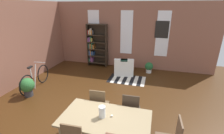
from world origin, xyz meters
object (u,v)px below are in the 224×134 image
at_px(bookshelf_tall, 96,45).
at_px(bicycle_second, 35,79).
at_px(potted_plant_by_shelf, 27,86).
at_px(dining_chair_far_left, 99,104).
at_px(armchair_white, 124,68).
at_px(dining_table, 105,121).
at_px(potted_plant_corner, 149,67).
at_px(vase_on_table, 102,112).
at_px(dining_chair_far_right, 131,110).

xyz_separation_m(bookshelf_tall, bicycle_second, (-1.26, -2.82, -0.65)).
height_order(bicycle_second, potted_plant_by_shelf, bicycle_second).
bearing_deg(bicycle_second, dining_chair_far_left, -21.71).
height_order(dining_chair_far_left, armchair_white, dining_chair_far_left).
bearing_deg(bicycle_second, dining_table, -29.65).
height_order(armchair_white, potted_plant_by_shelf, armchair_white).
xyz_separation_m(bookshelf_tall, potted_plant_corner, (2.57, -0.29, -0.74)).
xyz_separation_m(dining_chair_far_left, bookshelf_tall, (-1.58, 3.95, 0.49)).
bearing_deg(bicycle_second, bookshelf_tall, 66.03).
bearing_deg(bookshelf_tall, dining_chair_far_left, -68.20).
bearing_deg(armchair_white, bicycle_second, -142.76).
relative_size(vase_on_table, potted_plant_corner, 0.50).
bearing_deg(armchair_white, bookshelf_tall, 155.39).
height_order(bookshelf_tall, potted_plant_corner, bookshelf_tall).
xyz_separation_m(dining_table, vase_on_table, (-0.06, 0.00, 0.20)).
distance_m(dining_chair_far_left, armchair_white, 3.26).
bearing_deg(vase_on_table, dining_chair_far_left, 115.03).
bearing_deg(bookshelf_tall, vase_on_table, -67.70).
distance_m(armchair_white, potted_plant_corner, 1.12).
height_order(bicycle_second, potted_plant_corner, bicycle_second).
xyz_separation_m(dining_chair_far_right, potted_plant_by_shelf, (-3.47, 0.56, -0.16)).
bearing_deg(bookshelf_tall, bicycle_second, -113.97).
xyz_separation_m(vase_on_table, bicycle_second, (-3.17, 1.84, -0.51)).
bearing_deg(potted_plant_by_shelf, bicycle_second, 105.06).
relative_size(dining_table, vase_on_table, 7.41).
height_order(dining_table, bicycle_second, bicycle_second).
bearing_deg(bicycle_second, vase_on_table, -30.13).
distance_m(dining_table, vase_on_table, 0.21).
relative_size(dining_chair_far_left, bicycle_second, 0.56).
bearing_deg(bicycle_second, potted_plant_by_shelf, -74.94).
relative_size(vase_on_table, dining_chair_far_left, 0.25).
relative_size(bicycle_second, potted_plant_corner, 3.53).
bearing_deg(dining_chair_far_left, potted_plant_corner, 74.81).
relative_size(bookshelf_tall, potted_plant_by_shelf, 3.19).
bearing_deg(potted_plant_by_shelf, dining_chair_far_right, -9.18).
xyz_separation_m(potted_plant_by_shelf, potted_plant_corner, (3.68, 3.10, -0.10)).
xyz_separation_m(bicycle_second, potted_plant_corner, (3.83, 2.53, -0.09)).
bearing_deg(dining_chair_far_left, dining_chair_far_right, -0.00).
relative_size(vase_on_table, armchair_white, 0.25).
xyz_separation_m(vase_on_table, potted_plant_corner, (0.66, 4.37, -0.60)).
bearing_deg(potted_plant_corner, potted_plant_by_shelf, -139.88).
bearing_deg(dining_chair_far_left, bicycle_second, 158.29).
relative_size(dining_chair_far_right, potted_plant_by_shelf, 1.51).
height_order(dining_table, vase_on_table, vase_on_table).
distance_m(bicycle_second, potted_plant_by_shelf, 0.59).
bearing_deg(dining_chair_far_right, dining_table, -119.33).
relative_size(bookshelf_tall, potted_plant_corner, 4.22).
relative_size(dining_table, potted_plant_corner, 3.69).
distance_m(dining_table, armchair_white, 4.00).
relative_size(vase_on_table, dining_chair_far_right, 0.25).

